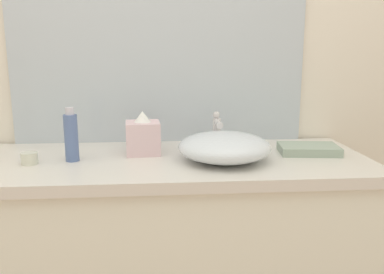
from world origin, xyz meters
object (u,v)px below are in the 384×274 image
(lotion_bottle, at_px, (71,137))
(candle_jar, at_px, (29,158))
(sink_basin, at_px, (224,147))
(tissue_box, at_px, (143,136))
(folded_hand_towel, at_px, (309,149))

(lotion_bottle, height_order, candle_jar, lotion_bottle)
(sink_basin, height_order, tissue_box, tissue_box)
(lotion_bottle, bearing_deg, folded_hand_towel, 2.60)
(lotion_bottle, relative_size, tissue_box, 1.18)
(sink_basin, bearing_deg, lotion_bottle, 175.93)
(candle_jar, distance_m, folded_hand_towel, 1.01)
(sink_basin, relative_size, lotion_bottle, 1.72)
(candle_jar, relative_size, folded_hand_towel, 0.26)
(candle_jar, bearing_deg, tissue_box, 17.02)
(tissue_box, xyz_separation_m, candle_jar, (-0.38, -0.12, -0.05))
(sink_basin, height_order, folded_hand_towel, sink_basin)
(candle_jar, bearing_deg, lotion_bottle, 12.42)
(sink_basin, height_order, lotion_bottle, lotion_bottle)
(tissue_box, distance_m, candle_jar, 0.40)
(sink_basin, bearing_deg, tissue_box, 156.64)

